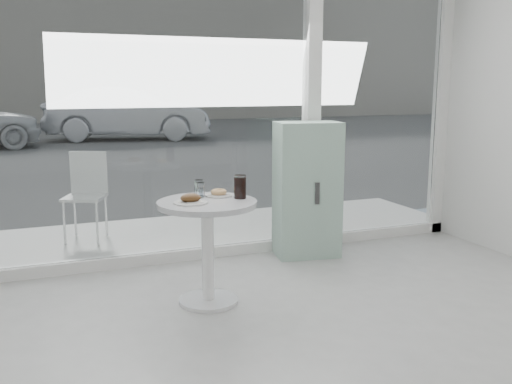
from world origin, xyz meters
name	(u,v)px	position (x,y,z in m)	size (l,w,h in m)	color
storefront	(230,71)	(0.07, 3.00, 1.71)	(5.00, 0.14, 3.00)	white
main_table	(207,231)	(-0.50, 1.90, 0.55)	(0.72, 0.72, 0.77)	white
patio_deck	(201,232)	(0.00, 3.80, 0.03)	(5.60, 1.60, 0.05)	white
street	(86,138)	(0.00, 16.00, 0.00)	(40.00, 24.00, 0.00)	#3A3A3A
far_building	(60,29)	(0.00, 25.00, 4.00)	(40.00, 2.00, 8.00)	gray
mint_cabinet	(307,190)	(0.73, 2.72, 0.63)	(0.64, 0.48, 1.26)	#83A793
patio_chair	(86,190)	(-1.15, 3.93, 0.55)	(0.50, 0.50, 0.88)	white
car_silver	(129,114)	(1.15, 15.07, 0.77)	(1.63, 4.67, 1.54)	#A6A8AE
plate_fritter	(191,200)	(-0.63, 1.86, 0.80)	(0.24, 0.24, 0.07)	silver
plate_donut	(219,194)	(-0.36, 2.04, 0.79)	(0.20, 0.20, 0.05)	silver
water_tumbler_a	(200,191)	(-0.50, 2.07, 0.82)	(0.07, 0.07, 0.11)	white
water_tumbler_b	(199,188)	(-0.48, 2.16, 0.82)	(0.07, 0.07, 0.11)	white
cola_glass	(240,187)	(-0.24, 1.91, 0.85)	(0.09, 0.09, 0.17)	white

